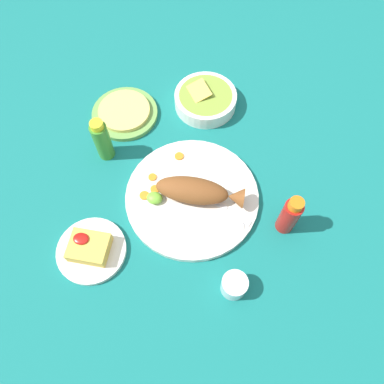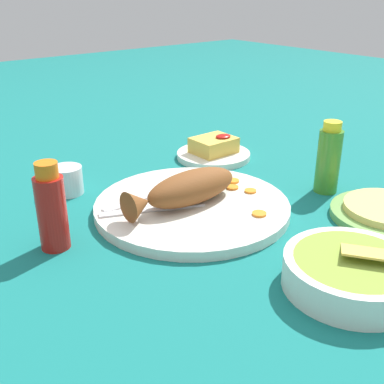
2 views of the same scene
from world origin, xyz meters
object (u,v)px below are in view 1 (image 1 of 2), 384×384
(fried_fish, at_px, (197,191))
(fork_near, at_px, (224,208))
(fork_far, at_px, (213,222))
(hot_sauce_bottle_red, at_px, (290,215))
(tortilla_plate, at_px, (125,113))
(main_plate, at_px, (192,197))
(side_plate_fries, at_px, (92,251))
(hot_sauce_bottle_green, at_px, (102,140))
(salt_cup, at_px, (234,286))
(guacamole_bowl, at_px, (205,99))

(fried_fish, height_order, fork_near, fried_fish)
(fork_far, distance_m, hot_sauce_bottle_red, 0.19)
(tortilla_plate, bearing_deg, main_plate, 135.93)
(fork_far, distance_m, side_plate_fries, 0.31)
(hot_sauce_bottle_green, xyz_separation_m, salt_cup, (-0.40, 0.32, -0.04))
(hot_sauce_bottle_green, xyz_separation_m, tortilla_plate, (-0.02, -0.14, -0.06))
(fried_fish, bearing_deg, salt_cup, 119.09)
(hot_sauce_bottle_red, height_order, hot_sauce_bottle_green, hot_sauce_bottle_green)
(main_plate, xyz_separation_m, hot_sauce_bottle_red, (-0.25, 0.04, 0.06))
(salt_cup, relative_size, guacamole_bowl, 0.33)
(hot_sauce_bottle_green, bearing_deg, guacamole_bowl, -137.64)
(hot_sauce_bottle_red, distance_m, guacamole_bowl, 0.45)
(hot_sauce_bottle_red, height_order, side_plate_fries, hot_sauce_bottle_red)
(fork_far, bearing_deg, side_plate_fries, -157.21)
(fried_fish, distance_m, fork_near, 0.08)
(fried_fish, height_order, hot_sauce_bottle_green, hot_sauce_bottle_green)
(main_plate, xyz_separation_m, fork_near, (-0.09, 0.02, 0.01))
(fork_far, height_order, salt_cup, salt_cup)
(side_plate_fries, bearing_deg, fried_fish, -140.91)
(hot_sauce_bottle_red, bearing_deg, guacamole_bowl, -53.45)
(main_plate, bearing_deg, guacamole_bowl, -87.00)
(hot_sauce_bottle_green, height_order, side_plate_fries, hot_sauce_bottle_green)
(side_plate_fries, xyz_separation_m, tortilla_plate, (0.03, -0.43, 0.00))
(salt_cup, bearing_deg, main_plate, -57.40)
(hot_sauce_bottle_green, bearing_deg, fried_fish, 160.83)
(main_plate, bearing_deg, hot_sauce_bottle_red, 171.92)
(fork_far, distance_m, guacamole_bowl, 0.40)
(guacamole_bowl, bearing_deg, hot_sauce_bottle_green, 42.36)
(side_plate_fries, bearing_deg, guacamole_bowl, -111.64)
(tortilla_plate, bearing_deg, salt_cup, 130.24)
(hot_sauce_bottle_red, bearing_deg, hot_sauce_bottle_green, -14.46)
(fried_fish, height_order, hot_sauce_bottle_red, hot_sauce_bottle_red)
(side_plate_fries, bearing_deg, main_plate, -139.18)
(fried_fish, xyz_separation_m, guacamole_bowl, (0.03, -0.32, -0.02))
(salt_cup, bearing_deg, fork_far, -64.23)
(main_plate, height_order, tortilla_plate, main_plate)
(hot_sauce_bottle_red, xyz_separation_m, side_plate_fries, (0.47, 0.16, -0.06))
(main_plate, xyz_separation_m, salt_cup, (-0.14, 0.22, 0.01))
(main_plate, height_order, hot_sauce_bottle_green, hot_sauce_bottle_green)
(main_plate, bearing_deg, salt_cup, 122.60)
(fried_fish, relative_size, tortilla_plate, 1.17)
(guacamole_bowl, bearing_deg, fork_far, 102.04)
(hot_sauce_bottle_green, distance_m, tortilla_plate, 0.16)
(hot_sauce_bottle_red, xyz_separation_m, tortilla_plate, (0.50, -0.28, -0.06))
(fork_far, xyz_separation_m, guacamole_bowl, (0.08, -0.39, 0.01))
(salt_cup, bearing_deg, guacamole_bowl, -73.88)
(hot_sauce_bottle_red, bearing_deg, tortilla_plate, -29.05)
(fried_fish, distance_m, guacamole_bowl, 0.33)
(fork_far, bearing_deg, salt_cup, -64.94)
(main_plate, height_order, fork_near, fork_near)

